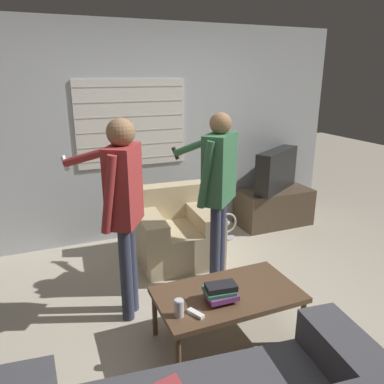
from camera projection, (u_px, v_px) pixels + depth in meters
The scene contains 12 objects.
ground_plane at pixel (213, 325), 3.09m from camera, with size 16.00×16.00×0.00m, color #B2A893.
wall_back at pixel (142, 134), 4.48m from camera, with size 5.20×0.08×2.55m.
armchair_beige at pixel (175, 232), 4.14m from camera, with size 0.88×0.86×0.78m.
coffee_table at pixel (228, 297), 2.81m from camera, with size 1.08×0.61×0.42m.
tv_stand at pixel (274, 207), 5.09m from camera, with size 0.98×0.51×0.49m.
tv at pixel (276, 170), 4.94m from camera, with size 0.85×0.63×0.54m.
person_left_standing at pixel (123, 197), 2.91m from camera, with size 0.60×0.73×1.67m.
person_right_standing at pixel (218, 179), 3.42m from camera, with size 0.50×0.81×1.66m.
book_stack at pixel (221, 293), 2.68m from camera, with size 0.24×0.19×0.14m.
soda_can at pixel (179, 308), 2.51m from camera, with size 0.07×0.07×0.13m.
spare_remote at pixel (196, 313), 2.54m from camera, with size 0.09×0.13×0.02m.
floor_fan at pixel (227, 227), 4.67m from camera, with size 0.27×0.20×0.33m.
Camera 1 is at (-1.16, -2.34, 1.98)m, focal length 35.00 mm.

